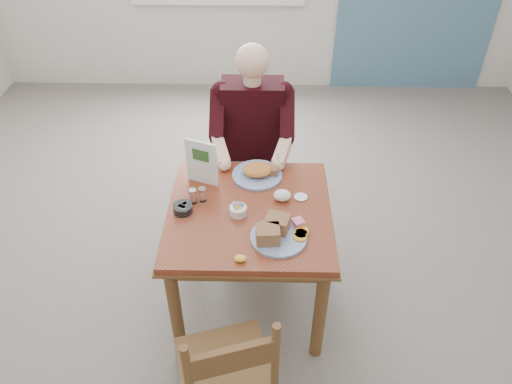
{
  "coord_description": "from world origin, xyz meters",
  "views": [
    {
      "loc": [
        0.08,
        -2.08,
        2.55
      ],
      "look_at": [
        0.04,
        0.0,
        0.88
      ],
      "focal_mm": 35.0,
      "sensor_mm": 36.0,
      "label": 1
    }
  ],
  "objects_px": {
    "near_plate": "(277,232)",
    "diner": "(252,132)",
    "table": "(249,225)",
    "chair_near": "(228,374)",
    "chair_far": "(253,165)",
    "far_plate": "(258,172)"
  },
  "relations": [
    {
      "from": "diner",
      "to": "far_plate",
      "type": "distance_m",
      "value": 0.4
    },
    {
      "from": "table",
      "to": "chair_near",
      "type": "bearing_deg",
      "value": -95.12
    },
    {
      "from": "near_plate",
      "to": "far_plate",
      "type": "height_order",
      "value": "near_plate"
    },
    {
      "from": "chair_far",
      "to": "diner",
      "type": "distance_m",
      "value": 0.34
    },
    {
      "from": "near_plate",
      "to": "diner",
      "type": "bearing_deg",
      "value": 99.12
    },
    {
      "from": "diner",
      "to": "far_plate",
      "type": "bearing_deg",
      "value": -83.45
    },
    {
      "from": "table",
      "to": "chair_near",
      "type": "distance_m",
      "value": 0.85
    },
    {
      "from": "far_plate",
      "to": "table",
      "type": "bearing_deg",
      "value": -98.38
    },
    {
      "from": "table",
      "to": "chair_near",
      "type": "relative_size",
      "value": 0.97
    },
    {
      "from": "chair_near",
      "to": "diner",
      "type": "relative_size",
      "value": 0.69
    },
    {
      "from": "chair_far",
      "to": "far_plate",
      "type": "height_order",
      "value": "chair_far"
    },
    {
      "from": "near_plate",
      "to": "chair_far",
      "type": "bearing_deg",
      "value": 98.33
    },
    {
      "from": "chair_far",
      "to": "near_plate",
      "type": "height_order",
      "value": "chair_far"
    },
    {
      "from": "table",
      "to": "chair_far",
      "type": "distance_m",
      "value": 0.81
    },
    {
      "from": "chair_near",
      "to": "diner",
      "type": "height_order",
      "value": "diner"
    },
    {
      "from": "chair_far",
      "to": "diner",
      "type": "relative_size",
      "value": 0.69
    },
    {
      "from": "table",
      "to": "chair_far",
      "type": "bearing_deg",
      "value": 90.0
    },
    {
      "from": "table",
      "to": "far_plate",
      "type": "relative_size",
      "value": 2.73
    },
    {
      "from": "near_plate",
      "to": "far_plate",
      "type": "bearing_deg",
      "value": 101.05
    },
    {
      "from": "table",
      "to": "near_plate",
      "type": "distance_m",
      "value": 0.3
    },
    {
      "from": "chair_near",
      "to": "diner",
      "type": "distance_m",
      "value": 1.58
    },
    {
      "from": "diner",
      "to": "chair_near",
      "type": "bearing_deg",
      "value": -92.77
    }
  ]
}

